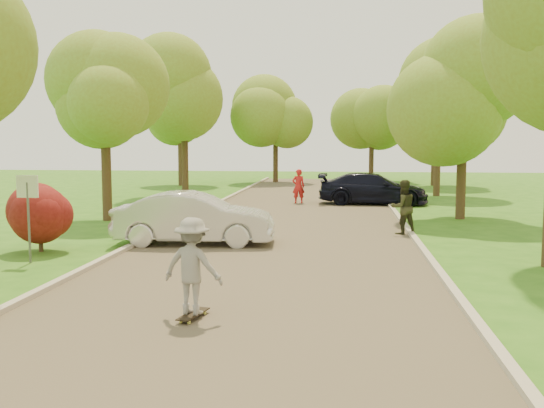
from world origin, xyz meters
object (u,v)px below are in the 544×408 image
at_px(dark_sedan, 373,189).
at_px(longboard, 193,314).
at_px(street_sign, 28,200).
at_px(person_striped, 298,186).
at_px(silver_sedan, 194,218).
at_px(skateboarder, 193,266).
at_px(person_olive, 403,207).

height_order(dark_sedan, longboard, dark_sedan).
bearing_deg(street_sign, person_striped, 69.72).
bearing_deg(person_striped, silver_sedan, 66.52).
relative_size(street_sign, skateboarder, 1.33).
bearing_deg(person_olive, dark_sedan, -108.31).
height_order(street_sign, dark_sedan, street_sign).
distance_m(silver_sedan, person_olive, 6.74).
distance_m(longboard, skateboarder, 0.83).
height_order(silver_sedan, person_striped, person_striped).
relative_size(silver_sedan, dark_sedan, 0.90).
relative_size(dark_sedan, person_olive, 2.92).
xyz_separation_m(longboard, skateboarder, (0.00, 0.00, 0.83)).
height_order(street_sign, skateboarder, street_sign).
height_order(silver_sedan, dark_sedan, silver_sedan).
relative_size(silver_sedan, skateboarder, 2.84).
bearing_deg(silver_sedan, skateboarder, -170.56).
height_order(silver_sedan, longboard, silver_sedan).
bearing_deg(dark_sedan, street_sign, 150.91).
bearing_deg(street_sign, silver_sedan, 43.01).
distance_m(street_sign, silver_sedan, 4.69).
bearing_deg(dark_sedan, person_striped, 92.72).
bearing_deg(silver_sedan, dark_sedan, -29.82).
bearing_deg(person_striped, street_sign, 56.62).
height_order(silver_sedan, skateboarder, skateboarder).
xyz_separation_m(person_striped, person_olive, (4.04, -9.29, 0.05)).
xyz_separation_m(street_sign, person_striped, (5.56, 15.04, -0.73)).
distance_m(dark_sedan, skateboarder, 19.68).
relative_size(silver_sedan, person_striped, 2.78).
xyz_separation_m(street_sign, dark_sedan, (9.10, 15.09, -0.82)).
bearing_deg(person_olive, silver_sedan, 1.34).
height_order(street_sign, person_olive, street_sign).
bearing_deg(skateboarder, person_striped, -78.34).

